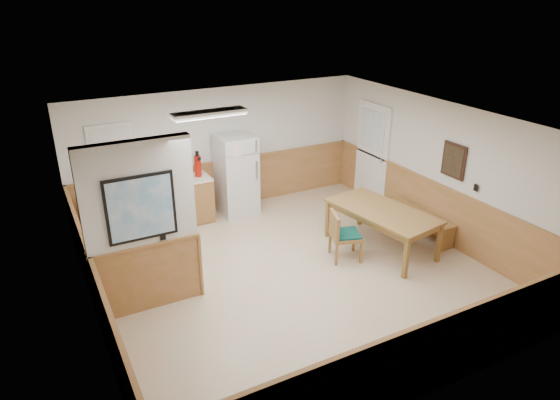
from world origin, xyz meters
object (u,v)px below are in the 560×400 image
dining_bench (420,218)px  refrigerator (236,175)px  fire_extinguisher (198,165)px  dining_table (382,214)px  soap_bottle (119,184)px  dining_chair (341,232)px

dining_bench → refrigerator: bearing=135.2°
refrigerator → fire_extinguisher: 0.83m
dining_table → dining_bench: 1.05m
dining_bench → soap_bottle: 5.54m
fire_extinguisher → soap_bottle: size_ratio=2.37×
dining_chair → fire_extinguisher: fire_extinguisher is taller
refrigerator → soap_bottle: (-2.25, 0.07, 0.20)m
refrigerator → soap_bottle: refrigerator is taller
dining_chair → refrigerator: bearing=125.4°
dining_chair → fire_extinguisher: bearing=139.1°
dining_bench → fire_extinguisher: (-3.37, 2.56, 0.78)m
dining_bench → fire_extinguisher: fire_extinguisher is taller
dining_table → fire_extinguisher: bearing=122.3°
dining_bench → dining_chair: dining_chair is taller
dining_chair → soap_bottle: size_ratio=3.98×
dining_table → refrigerator: bearing=112.1°
dining_chair → dining_table: bearing=15.8°
dining_chair → fire_extinguisher: (-1.55, 2.61, 0.63)m
dining_table → dining_chair: (-0.83, 0.04, -0.17)m
fire_extinguisher → refrigerator: bearing=13.3°
fire_extinguisher → soap_bottle: 1.48m
soap_bottle → fire_extinguisher: bearing=-1.1°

